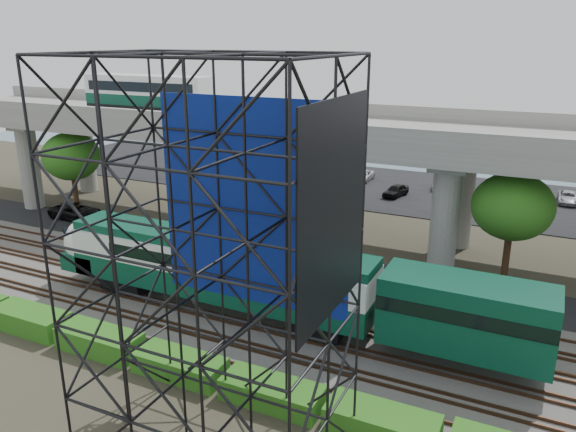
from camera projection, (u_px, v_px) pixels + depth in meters
The scene contains 13 objects.
ground at pixel (212, 330), 31.11m from camera, with size 140.00×140.00×0.00m, color #474233.
ballast_bed at pixel (230, 313), 32.80m from camera, with size 90.00×12.00×0.20m, color slate.
service_road at pixel (292, 264), 40.12m from camera, with size 90.00×5.00×0.08m, color black.
parking_lot at pixel (385, 188), 60.30m from camera, with size 90.00×18.00×0.08m, color black.
harbor_water at pixel (429, 152), 79.19m from camera, with size 140.00×40.00×0.03m, color #456072.
rail_tracks at pixel (230, 310), 32.75m from camera, with size 90.00×9.52×0.16m.
commuter_train at pixel (247, 273), 31.45m from camera, with size 29.30×3.06×4.30m.
overpass at pixel (309, 137), 42.84m from camera, with size 80.00×12.00×12.40m.
scaffold_tower at pixel (211, 276), 19.69m from camera, with size 9.36×6.36×15.00m.
hedge_strip at pixel (179, 364), 26.84m from camera, with size 34.60×1.80×1.20m.
trees at pixel (270, 166), 45.23m from camera, with size 40.94×16.94×7.69m.
suv at pixel (76, 211), 49.61m from camera, with size 2.37×5.14×1.43m, color black.
parked_cars at pixel (383, 183), 59.58m from camera, with size 38.28×9.34×1.27m.
Camera 1 is at (15.83, -23.14, 15.49)m, focal length 35.00 mm.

